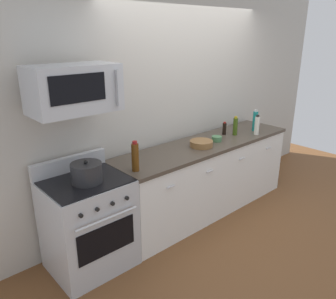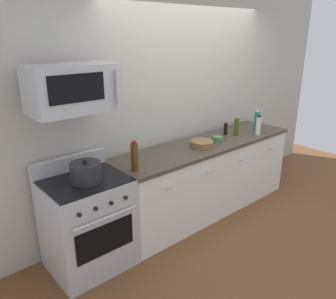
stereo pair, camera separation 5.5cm
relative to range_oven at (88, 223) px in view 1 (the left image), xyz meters
The scene contains 13 objects.
ground_plane 1.73m from the range_oven, ahead, with size 6.81×6.81×0.00m, color brown.
back_wall 1.93m from the range_oven, 13.72° to the left, with size 5.67×0.10×2.70m, color #B7B2A8.
counter_unit 1.67m from the range_oven, ahead, with size 2.58×0.66×0.92m.
range_oven is the anchor object (origin of this frame).
microwave 1.28m from the range_oven, 89.71° to the left, with size 0.74×0.44×0.40m.
bottle_vinegar_white 2.48m from the range_oven, ahead, with size 0.06×0.06×0.26m.
bottle_soy_sauce_dark 2.17m from the range_oven, ahead, with size 0.05×0.05×0.17m.
bottle_wine_amber 0.78m from the range_oven, 14.92° to the right, with size 0.07×0.07×0.30m.
bottle_olive_oil 2.25m from the range_oven, ahead, with size 0.06×0.06×0.25m.
bottle_sparkling_teal 2.61m from the range_oven, ahead, with size 0.07×0.07×0.29m.
bowl_wooden_salad 1.58m from the range_oven, ahead, with size 0.27×0.27×0.07m.
bowl_green_glaze 1.86m from the range_oven, ahead, with size 0.13×0.13×0.06m.
stockpot 0.55m from the range_oven, 90.00° to the right, with size 0.28×0.28×0.21m.
Camera 1 is at (-2.95, -2.58, 2.20)m, focal length 35.67 mm.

